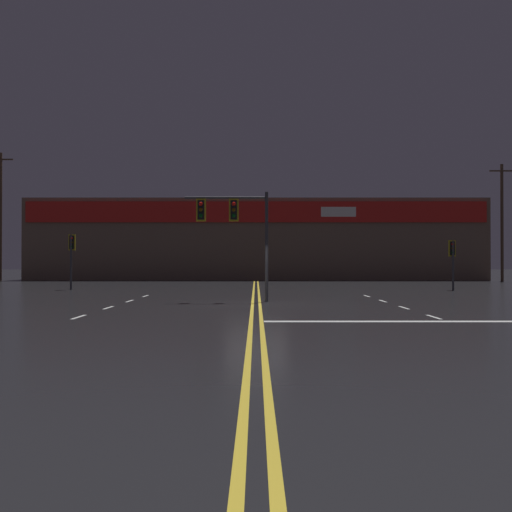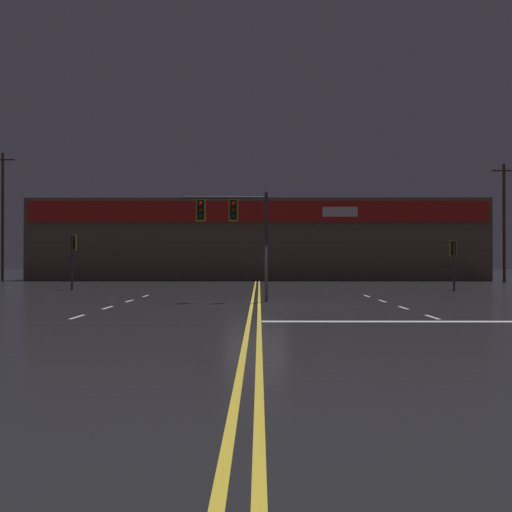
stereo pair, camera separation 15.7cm
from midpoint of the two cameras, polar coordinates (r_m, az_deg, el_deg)
name	(u,v)px [view 1 (the left image)]	position (r m, az deg, el deg)	size (l,w,h in m)	color
ground_plane	(256,304)	(23.34, -0.19, -4.84)	(200.00, 200.00, 0.00)	black
road_markings	(287,307)	(21.94, 2.93, -5.10)	(16.57, 60.00, 0.01)	gold
traffic_signal_median	(232,219)	(24.90, -2.63, 3.74)	(3.65, 0.36, 4.78)	#38383D
traffic_signal_corner_northwest	(71,249)	(36.94, -18.09, 0.67)	(0.42, 0.36, 3.42)	#38383D
traffic_signal_corner_northeast	(452,254)	(36.70, 18.92, 0.23)	(0.42, 0.36, 3.04)	#38383D
building_backdrop	(256,241)	(57.19, -0.09, 1.53)	(43.04, 10.23, 7.61)	brown
utility_pole_row	(240,217)	(51.09, -1.71, 3.89)	(47.11, 0.26, 11.49)	#4C3828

